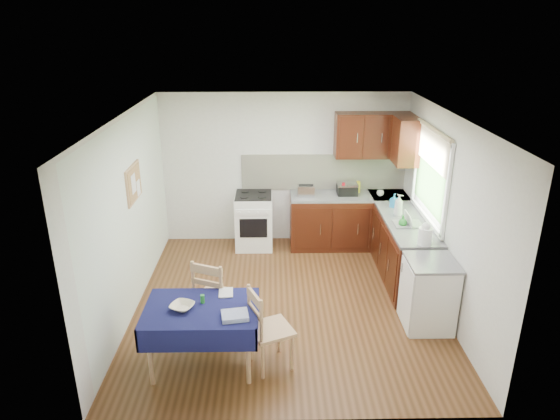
{
  "coord_description": "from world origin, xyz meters",
  "views": [
    {
      "loc": [
        -0.2,
        -5.8,
        3.57
      ],
      "look_at": [
        -0.1,
        0.25,
        1.24
      ],
      "focal_mm": 32.0,
      "sensor_mm": 36.0,
      "label": 1
    }
  ],
  "objects_px": {
    "chair_far": "(214,295)",
    "kettle": "(425,235)",
    "dining_table": "(202,316)",
    "dish_rack": "(408,223)",
    "toaster": "(306,191)",
    "sandwich_press": "(347,189)",
    "chair_near": "(267,326)"
  },
  "relations": [
    {
      "from": "sandwich_press",
      "to": "kettle",
      "type": "xyz_separation_m",
      "value": [
        0.71,
        -1.93,
        0.04
      ]
    },
    {
      "from": "kettle",
      "to": "dish_rack",
      "type": "bearing_deg",
      "value": 94.12
    },
    {
      "from": "chair_near",
      "to": "toaster",
      "type": "relative_size",
      "value": 3.55
    },
    {
      "from": "toaster",
      "to": "sandwich_press",
      "type": "height_order",
      "value": "toaster"
    },
    {
      "from": "chair_near",
      "to": "kettle",
      "type": "bearing_deg",
      "value": -82.4
    },
    {
      "from": "chair_far",
      "to": "kettle",
      "type": "bearing_deg",
      "value": -145.11
    },
    {
      "from": "dining_table",
      "to": "chair_far",
      "type": "height_order",
      "value": "chair_far"
    },
    {
      "from": "chair_near",
      "to": "sandwich_press",
      "type": "height_order",
      "value": "sandwich_press"
    },
    {
      "from": "toaster",
      "to": "chair_far",
      "type": "bearing_deg",
      "value": -103.76
    },
    {
      "from": "sandwich_press",
      "to": "dish_rack",
      "type": "bearing_deg",
      "value": -74.35
    },
    {
      "from": "chair_near",
      "to": "sandwich_press",
      "type": "distance_m",
      "value": 3.41
    },
    {
      "from": "chair_near",
      "to": "toaster",
      "type": "bearing_deg",
      "value": -34.76
    },
    {
      "from": "dining_table",
      "to": "sandwich_press",
      "type": "height_order",
      "value": "sandwich_press"
    },
    {
      "from": "dining_table",
      "to": "toaster",
      "type": "xyz_separation_m",
      "value": [
        1.3,
        2.99,
        0.37
      ]
    },
    {
      "from": "dish_rack",
      "to": "dining_table",
      "type": "bearing_deg",
      "value": -151.21
    },
    {
      "from": "chair_far",
      "to": "kettle",
      "type": "height_order",
      "value": "kettle"
    },
    {
      "from": "chair_near",
      "to": "dish_rack",
      "type": "bearing_deg",
      "value": -70.21
    },
    {
      "from": "toaster",
      "to": "kettle",
      "type": "xyz_separation_m",
      "value": [
        1.38,
        -1.83,
        0.04
      ]
    },
    {
      "from": "chair_far",
      "to": "toaster",
      "type": "height_order",
      "value": "toaster"
    },
    {
      "from": "toaster",
      "to": "dining_table",
      "type": "bearing_deg",
      "value": -100.05
    },
    {
      "from": "dish_rack",
      "to": "kettle",
      "type": "xyz_separation_m",
      "value": [
        0.05,
        -0.63,
        0.11
      ]
    },
    {
      "from": "chair_far",
      "to": "chair_near",
      "type": "bearing_deg",
      "value": 157.87
    },
    {
      "from": "toaster",
      "to": "kettle",
      "type": "bearing_deg",
      "value": -39.46
    },
    {
      "from": "chair_far",
      "to": "dish_rack",
      "type": "distance_m",
      "value": 2.87
    },
    {
      "from": "dining_table",
      "to": "chair_far",
      "type": "distance_m",
      "value": 0.6
    },
    {
      "from": "dish_rack",
      "to": "kettle",
      "type": "distance_m",
      "value": 0.64
    },
    {
      "from": "chair_far",
      "to": "toaster",
      "type": "xyz_separation_m",
      "value": [
        1.23,
        2.4,
        0.46
      ]
    },
    {
      "from": "toaster",
      "to": "kettle",
      "type": "height_order",
      "value": "kettle"
    },
    {
      "from": "kettle",
      "to": "chair_near",
      "type": "bearing_deg",
      "value": -148.96
    },
    {
      "from": "dining_table",
      "to": "chair_near",
      "type": "bearing_deg",
      "value": -23.78
    },
    {
      "from": "dining_table",
      "to": "chair_near",
      "type": "distance_m",
      "value": 0.7
    },
    {
      "from": "chair_near",
      "to": "sandwich_press",
      "type": "xyz_separation_m",
      "value": [
        1.28,
        3.13,
        0.49
      ]
    }
  ]
}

